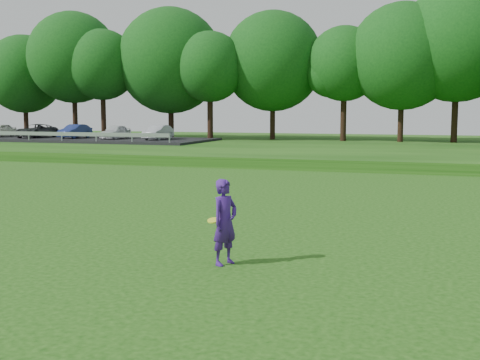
% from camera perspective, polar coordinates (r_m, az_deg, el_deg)
% --- Properties ---
extents(ground, '(140.00, 140.00, 0.00)m').
position_cam_1_polar(ground, '(14.13, -8.37, -6.57)').
color(ground, '#15430C').
rests_on(ground, ground).
extents(berm, '(130.00, 30.00, 0.60)m').
position_cam_1_polar(berm, '(46.77, 10.72, 2.96)').
color(berm, '#15430C').
rests_on(berm, ground).
extents(walking_path, '(130.00, 1.60, 0.04)m').
position_cam_1_polar(walking_path, '(33.02, 7.43, 1.04)').
color(walking_path, gray).
rests_on(walking_path, ground).
extents(treeline, '(104.00, 7.00, 15.00)m').
position_cam_1_polar(treeline, '(50.89, 11.53, 12.02)').
color(treeline, '#0F4311').
rests_on(treeline, berm).
extents(parking_lot, '(24.00, 9.00, 1.38)m').
position_cam_1_polar(parking_lot, '(54.47, -15.72, 4.09)').
color(parking_lot, black).
rests_on(parking_lot, berm).
extents(woman, '(0.66, 0.77, 1.80)m').
position_cam_1_polar(woman, '(12.52, -1.44, -4.00)').
color(woman, '#3F1B7B').
rests_on(woman, ground).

